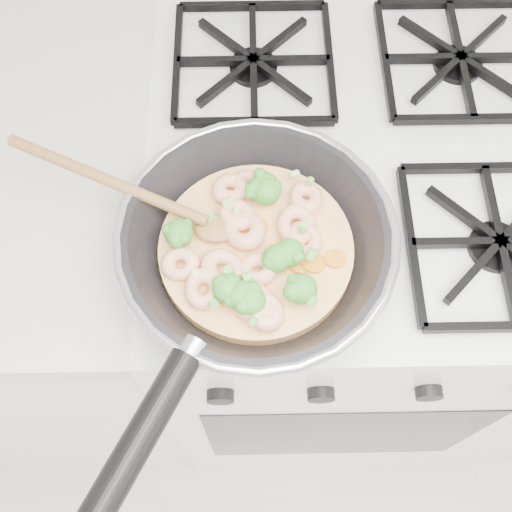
{
  "coord_description": "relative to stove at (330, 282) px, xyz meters",
  "views": [
    {
      "loc": [
        -0.16,
        1.21,
        1.59
      ],
      "look_at": [
        -0.15,
        1.53,
        0.93
      ],
      "focal_mm": 43.29,
      "sensor_mm": 36.0,
      "label": 1
    }
  ],
  "objects": [
    {
      "name": "stove",
      "position": [
        0.0,
        0.0,
        0.0
      ],
      "size": [
        0.6,
        0.6,
        0.92
      ],
      "color": "white",
      "rests_on": "ground"
    },
    {
      "name": "skillet",
      "position": [
        -0.16,
        -0.18,
        0.5
      ],
      "size": [
        0.45,
        0.48,
        0.09
      ],
      "rotation": [
        0.0,
        0.0,
        -0.15
      ],
      "color": "black",
      "rests_on": "stove"
    }
  ]
}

